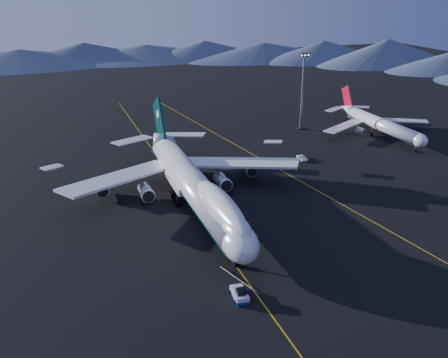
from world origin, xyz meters
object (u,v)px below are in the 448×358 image
object	(u,v)px
pushback_tug	(240,295)
service_van	(302,158)
second_jet	(379,124)
boeing_747	(194,184)
floodlight_mast	(302,92)

from	to	relation	value
pushback_tug	service_van	bearing A→B (deg)	58.25
second_jet	service_van	size ratio (longest dim) A/B	10.05
boeing_747	service_van	world-z (taller)	boeing_747
floodlight_mast	pushback_tug	bearing A→B (deg)	-123.52
service_van	second_jet	bearing A→B (deg)	23.85
second_jet	floodlight_mast	world-z (taller)	floodlight_mast
boeing_747	second_jet	xyz separation A→B (m)	(74.34, 33.82, -1.83)
service_van	floodlight_mast	world-z (taller)	floodlight_mast
pushback_tug	second_jet	world-z (taller)	second_jet
boeing_747	second_jet	size ratio (longest dim) A/B	1.57
boeing_747	floodlight_mast	bearing A→B (deg)	42.72
pushback_tug	floodlight_mast	world-z (taller)	floodlight_mast
pushback_tug	second_jet	xyz separation A→B (m)	(77.34, 69.71, 3.36)
service_van	pushback_tug	bearing A→B (deg)	-123.48
second_jet	floodlight_mast	bearing A→B (deg)	140.89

